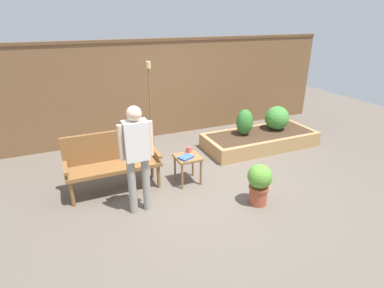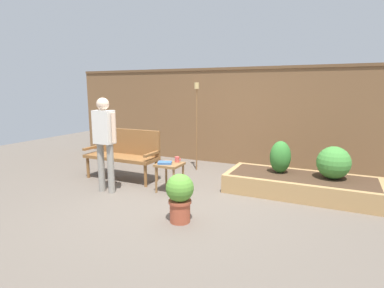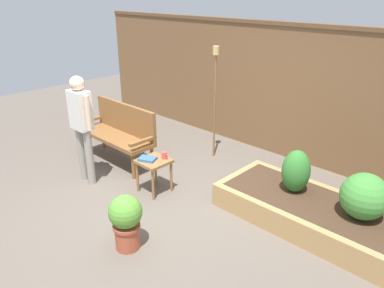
% 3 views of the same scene
% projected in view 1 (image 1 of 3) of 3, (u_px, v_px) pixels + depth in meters
% --- Properties ---
extents(ground_plane, '(14.00, 14.00, 0.00)m').
position_uv_depth(ground_plane, '(211.00, 186.00, 5.08)').
color(ground_plane, '#60564C').
extents(fence_back, '(8.40, 0.14, 2.16)m').
position_uv_depth(fence_back, '(160.00, 89.00, 6.85)').
color(fence_back, brown).
rests_on(fence_back, ground_plane).
extents(garden_bench, '(1.44, 0.48, 0.94)m').
position_uv_depth(garden_bench, '(112.00, 158.00, 4.81)').
color(garden_bench, brown).
rests_on(garden_bench, ground_plane).
extents(side_table, '(0.40, 0.40, 0.48)m').
position_uv_depth(side_table, '(188.00, 161.00, 5.04)').
color(side_table, olive).
rests_on(side_table, ground_plane).
extents(cup_on_table, '(0.11, 0.08, 0.09)m').
position_uv_depth(cup_on_table, '(188.00, 150.00, 5.13)').
color(cup_on_table, '#CC4C47').
rests_on(cup_on_table, side_table).
extents(book_on_table, '(0.27, 0.24, 0.03)m').
position_uv_depth(book_on_table, '(186.00, 157.00, 4.93)').
color(book_on_table, '#38609E').
rests_on(book_on_table, side_table).
extents(potted_boxwood, '(0.36, 0.36, 0.64)m').
position_uv_depth(potted_boxwood, '(259.00, 182.00, 4.47)').
color(potted_boxwood, '#A84C33').
rests_on(potted_boxwood, ground_plane).
extents(raised_planter_bed, '(2.40, 1.00, 0.30)m').
position_uv_depth(raised_planter_bed, '(260.00, 140.00, 6.54)').
color(raised_planter_bed, '#AD8451').
rests_on(raised_planter_bed, ground_plane).
extents(shrub_near_bench, '(0.34, 0.34, 0.54)m').
position_uv_depth(shrub_near_bench, '(245.00, 122.00, 6.31)').
color(shrub_near_bench, brown).
rests_on(shrub_near_bench, raised_planter_bed).
extents(shrub_far_corner, '(0.51, 0.51, 0.51)m').
position_uv_depth(shrub_far_corner, '(277.00, 118.00, 6.62)').
color(shrub_far_corner, brown).
rests_on(shrub_far_corner, raised_planter_bed).
extents(tiki_torch, '(0.10, 0.10, 1.82)m').
position_uv_depth(tiki_torch, '(150.00, 92.00, 5.88)').
color(tiki_torch, brown).
rests_on(tiki_torch, ground_plane).
extents(person_by_bench, '(0.47, 0.20, 1.56)m').
position_uv_depth(person_by_bench, '(137.00, 151.00, 4.08)').
color(person_by_bench, gray).
rests_on(person_by_bench, ground_plane).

